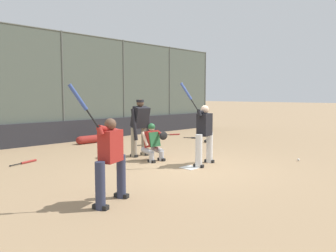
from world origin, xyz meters
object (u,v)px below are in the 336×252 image
Objects in this scene: spare_bat_third_base_side at (27,162)px; baseball_loose at (298,160)px; umpire_home at (140,126)px; spare_bat_by_padding at (173,134)px; catcher_behind_plate at (153,142)px; spare_bat_first_base_side at (195,138)px; fielding_glove_on_dirt at (207,141)px; equipment_bag_dugout_side at (91,139)px; batter_on_deck at (110,157)px; batter_at_plate at (204,133)px; spare_bat_near_backstop at (148,145)px.

spare_bat_third_base_side is 11.76× the size of baseball_loose.
spare_bat_by_padding is at bearing -145.70° from umpire_home.
catcher_behind_plate is at bearing -59.30° from spare_bat_third_base_side.
spare_bat_third_base_side and spare_bat_first_base_side have the same top height.
spare_bat_third_base_side is 7.05m from fielding_glove_on_dirt.
fielding_glove_on_dirt is at bearing -28.15° from spare_bat_third_base_side.
catcher_behind_plate reaches higher than spare_bat_by_padding.
spare_bat_by_padding is 4.31m from equipment_bag_dugout_side.
baseball_loose is (-6.15, 0.81, -0.80)m from batter_on_deck.
umpire_home is 4.86m from spare_bat_first_base_side.
equipment_bag_dugout_side is (-0.08, -5.87, -0.75)m from batter_at_plate.
spare_bat_near_backstop is at bearing -126.66° from spare_bat_by_padding.
equipment_bag_dugout_side is at bearing -96.49° from catcher_behind_plate.
spare_bat_first_base_side is at bearing 152.53° from equipment_bag_dugout_side.
catcher_behind_plate reaches higher than spare_bat_first_base_side.
batter_at_plate is 1.58m from catcher_behind_plate.
spare_bat_first_base_side is (-4.72, -2.35, -0.54)m from catcher_behind_plate.
umpire_home is at bearing -45.94° from spare_bat_third_base_side.
spare_bat_first_base_side is 4.55m from equipment_bag_dugout_side.
catcher_behind_plate reaches higher than spare_bat_near_backstop.
spare_bat_third_base_side is 1.20× the size of spare_bat_first_base_side.
catcher_behind_plate is 0.62× the size of umpire_home.
umpire_home reaches higher than fielding_glove_on_dirt.
batter_at_plate is 3.85m from batter_on_deck.
baseball_loose reaches higher than spare_bat_near_backstop.
catcher_behind_plate is at bearing -81.80° from batter_at_plate.
baseball_loose is (1.95, 7.00, 0.00)m from spare_bat_by_padding.
umpire_home is 2.19× the size of spare_bat_by_padding.
spare_bat_by_padding is 1.59m from spare_bat_first_base_side.
catcher_behind_plate is at bearing 16.63° from fielding_glove_on_dirt.
umpire_home reaches higher than spare_bat_by_padding.
batter_on_deck is 7.76m from equipment_bag_dugout_side.
umpire_home reaches higher than spare_bat_first_base_side.
spare_bat_first_base_side is 1.22m from fielding_glove_on_dirt.
batter_on_deck is 1.57× the size of equipment_bag_dugout_side.
baseball_loose is at bearing 107.19° from equipment_bag_dugout_side.
spare_bat_third_base_side is (7.74, 1.59, -0.00)m from spare_bat_by_padding.
batter_on_deck is at bearing -2.20° from batter_at_plate.
batter_on_deck is 8.17m from fielding_glove_on_dirt.
fielding_glove_on_dirt is (-4.19, -1.25, -0.52)m from catcher_behind_plate.
spare_bat_near_backstop is 3.46m from spare_bat_by_padding.
batter_on_deck is at bearing -113.78° from spare_bat_third_base_side.
fielding_glove_on_dirt is (0.53, 1.10, 0.03)m from spare_bat_first_base_side.
spare_bat_near_backstop is 0.99× the size of spare_bat_third_base_side.
batter_on_deck is at bearing 60.35° from equipment_bag_dugout_side.
spare_bat_near_backstop is at bearing -78.25° from baseball_loose.
umpire_home is at bearing -101.57° from catcher_behind_plate.
fielding_glove_on_dirt is (-2.30, 1.07, 0.03)m from spare_bat_near_backstop.
batter_on_deck is at bearing -7.46° from baseball_loose.
spare_bat_first_base_side is (-2.83, -0.03, 0.00)m from spare_bat_near_backstop.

